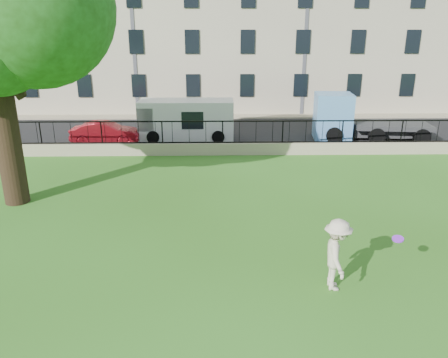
{
  "coord_description": "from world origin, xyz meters",
  "views": [
    {
      "loc": [
        -0.37,
        -9.29,
        5.95
      ],
      "look_at": [
        -0.11,
        3.5,
        1.59
      ],
      "focal_mm": 35.0,
      "sensor_mm": 36.0,
      "label": 1
    }
  ],
  "objects_px": {
    "man": "(337,255)",
    "frisbee": "(398,239)",
    "white_van": "(187,120)",
    "red_sedan": "(106,133)",
    "blue_truck": "(370,117)"
  },
  "relations": [
    {
      "from": "man",
      "to": "frisbee",
      "type": "distance_m",
      "value": 1.49
    },
    {
      "from": "white_van",
      "to": "frisbee",
      "type": "bearing_deg",
      "value": -68.6
    },
    {
      "from": "frisbee",
      "to": "white_van",
      "type": "bearing_deg",
      "value": 110.97
    },
    {
      "from": "red_sedan",
      "to": "blue_truck",
      "type": "height_order",
      "value": "blue_truck"
    },
    {
      "from": "man",
      "to": "red_sedan",
      "type": "xyz_separation_m",
      "value": [
        -8.92,
        14.52,
        -0.29
      ]
    },
    {
      "from": "frisbee",
      "to": "blue_truck",
      "type": "bearing_deg",
      "value": 73.45
    },
    {
      "from": "man",
      "to": "white_van",
      "type": "relative_size",
      "value": 0.34
    },
    {
      "from": "man",
      "to": "white_van",
      "type": "xyz_separation_m",
      "value": [
        -4.5,
        15.52,
        0.22
      ]
    },
    {
      "from": "white_van",
      "to": "blue_truck",
      "type": "relative_size",
      "value": 0.86
    },
    {
      "from": "frisbee",
      "to": "red_sedan",
      "type": "distance_m",
      "value": 17.81
    },
    {
      "from": "white_van",
      "to": "blue_truck",
      "type": "distance_m",
      "value": 10.43
    },
    {
      "from": "man",
      "to": "white_van",
      "type": "distance_m",
      "value": 16.16
    },
    {
      "from": "blue_truck",
      "to": "man",
      "type": "bearing_deg",
      "value": -105.06
    },
    {
      "from": "white_van",
      "to": "man",
      "type": "bearing_deg",
      "value": -73.4
    },
    {
      "from": "red_sedan",
      "to": "frisbee",
      "type": "bearing_deg",
      "value": -145.79
    }
  ]
}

